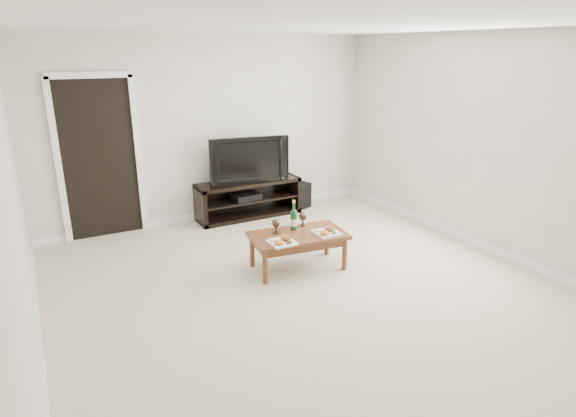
# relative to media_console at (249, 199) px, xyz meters

# --- Properties ---
(floor) EXTENTS (5.50, 5.50, 0.00)m
(floor) POSITION_rel_media_console_xyz_m (-0.43, -2.50, -0.28)
(floor) COLOR beige
(floor) RESTS_ON ground
(back_wall) EXTENTS (5.00, 0.04, 2.60)m
(back_wall) POSITION_rel_media_console_xyz_m (-0.43, 0.27, 1.02)
(back_wall) COLOR silver
(back_wall) RESTS_ON ground
(ceiling) EXTENTS (5.00, 5.50, 0.04)m
(ceiling) POSITION_rel_media_console_xyz_m (-0.43, -2.50, 2.35)
(ceiling) COLOR white
(ceiling) RESTS_ON back_wall
(doorway) EXTENTS (0.90, 0.02, 2.05)m
(doorway) POSITION_rel_media_console_xyz_m (-1.98, 0.24, 0.75)
(doorway) COLOR black
(doorway) RESTS_ON ground
(media_console) EXTENTS (1.56, 0.45, 0.55)m
(media_console) POSITION_rel_media_console_xyz_m (0.00, 0.00, 0.00)
(media_console) COLOR black
(media_console) RESTS_ON ground
(television) EXTENTS (1.17, 0.33, 0.67)m
(television) POSITION_rel_media_console_xyz_m (-0.00, 0.00, 0.61)
(television) COLOR black
(television) RESTS_ON media_console
(av_receiver) EXTENTS (0.43, 0.34, 0.08)m
(av_receiver) POSITION_rel_media_console_xyz_m (-0.05, -0.01, 0.05)
(av_receiver) COLOR black
(av_receiver) RESTS_ON media_console
(subwoofer) EXTENTS (0.34, 0.34, 0.40)m
(subwoofer) POSITION_rel_media_console_xyz_m (0.89, 0.02, -0.08)
(subwoofer) COLOR black
(subwoofer) RESTS_ON ground
(coffee_table) EXTENTS (1.13, 0.72, 0.42)m
(coffee_table) POSITION_rel_media_console_xyz_m (-0.25, -1.91, -0.07)
(coffee_table) COLOR brown
(coffee_table) RESTS_ON ground
(plate_left) EXTENTS (0.27, 0.27, 0.07)m
(plate_left) POSITION_rel_media_console_xyz_m (-0.54, -2.06, 0.18)
(plate_left) COLOR white
(plate_left) RESTS_ON coffee_table
(plate_right) EXTENTS (0.27, 0.27, 0.07)m
(plate_right) POSITION_rel_media_console_xyz_m (0.04, -2.06, 0.18)
(plate_right) COLOR white
(plate_right) RESTS_ON coffee_table
(wine_bottle) EXTENTS (0.07, 0.07, 0.35)m
(wine_bottle) POSITION_rel_media_console_xyz_m (-0.22, -1.76, 0.32)
(wine_bottle) COLOR #103D18
(wine_bottle) RESTS_ON coffee_table
(goblet_left) EXTENTS (0.09, 0.09, 0.17)m
(goblet_left) POSITION_rel_media_console_xyz_m (-0.46, -1.77, 0.23)
(goblet_left) COLOR #392D1F
(goblet_left) RESTS_ON coffee_table
(goblet_right) EXTENTS (0.09, 0.09, 0.17)m
(goblet_right) POSITION_rel_media_console_xyz_m (-0.07, -1.71, 0.23)
(goblet_right) COLOR #392D1F
(goblet_right) RESTS_ON coffee_table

